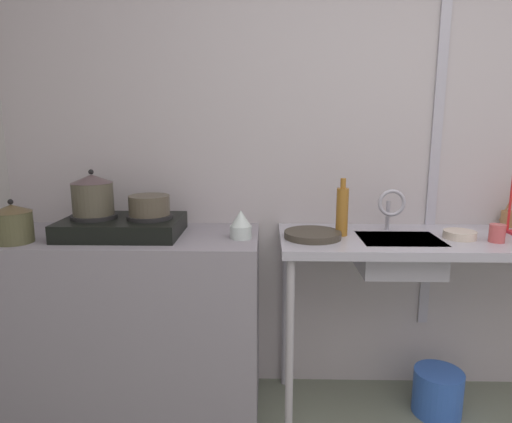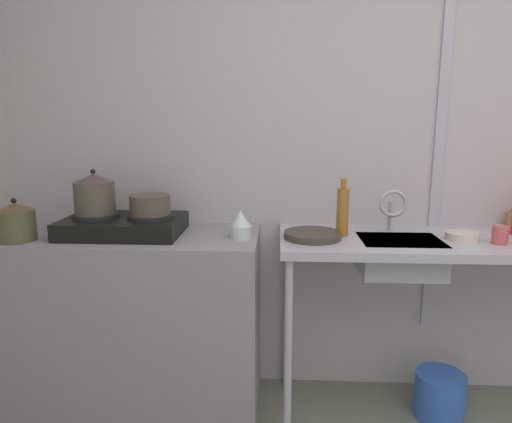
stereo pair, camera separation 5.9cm
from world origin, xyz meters
TOP-DOWN VIEW (x-y plane):
  - wall_back at (0.00, 1.88)m, footprint 5.10×0.10m
  - wall_metal_strip at (0.09, 1.82)m, footprint 0.05×0.01m
  - counter_concrete at (-1.46, 1.56)m, footprint 1.30×0.54m
  - counter_sink at (0.05, 1.56)m, footprint 1.52×0.54m
  - stove at (-1.46, 1.56)m, footprint 0.56×0.38m
  - pot_on_left_burner at (-1.60, 1.56)m, footprint 0.19×0.19m
  - pot_on_right_burner at (-1.33, 1.56)m, footprint 0.19×0.19m
  - pot_beside_stove at (-1.91, 1.41)m, footprint 0.17×0.17m
  - percolator at (-0.89, 1.51)m, footprint 0.10×0.10m
  - sink_basin at (-0.15, 1.52)m, footprint 0.37×0.28m
  - faucet at (-0.17, 1.64)m, footprint 0.13×0.08m
  - frying_pan at (-0.56, 1.52)m, footprint 0.27×0.27m
  - cup_by_rack at (0.27, 1.47)m, footprint 0.07×0.07m
  - small_bowl_on_drainboard at (0.13, 1.53)m, footprint 0.15×0.15m
  - bottle_by_sink at (-0.41, 1.58)m, footprint 0.06×0.06m
  - utensil_jar at (0.47, 1.78)m, footprint 0.08×0.06m
  - bucket_on_floor at (0.10, 1.54)m, footprint 0.24×0.24m

SIDE VIEW (x-z plane):
  - bucket_on_floor at x=0.10m, z-range 0.00..0.23m
  - counter_concrete at x=-1.46m, z-range 0.00..0.92m
  - sink_basin at x=-0.15m, z-range 0.76..0.92m
  - counter_sink at x=0.05m, z-range 0.38..1.30m
  - frying_pan at x=-0.56m, z-range 0.92..0.95m
  - small_bowl_on_drainboard at x=0.13m, z-range 0.92..0.96m
  - cup_by_rack at x=0.27m, z-range 0.92..1.00m
  - stove at x=-1.46m, z-range 0.91..1.02m
  - utensil_jar at x=0.47m, z-range 0.86..1.07m
  - percolator at x=-0.89m, z-range 0.92..1.05m
  - pot_beside_stove at x=-1.91m, z-range 0.91..1.11m
  - bottle_by_sink at x=-0.41m, z-range 0.90..1.18m
  - faucet at x=-0.17m, z-range 0.95..1.16m
  - pot_on_right_burner at x=-1.33m, z-range 1.02..1.11m
  - pot_on_left_burner at x=-1.60m, z-range 1.01..1.22m
  - wall_back at x=0.00m, z-range 0.00..2.43m
  - wall_metal_strip at x=0.09m, z-range 0.36..2.31m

